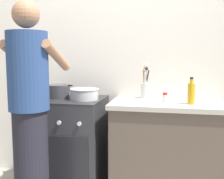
{
  "coord_description": "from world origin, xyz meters",
  "views": [
    {
      "loc": [
        0.55,
        -2.3,
        1.3
      ],
      "look_at": [
        0.05,
        0.12,
        1.0
      ],
      "focal_mm": 44.19,
      "sensor_mm": 36.0,
      "label": 1
    }
  ],
  "objects_px": {
    "spice_bottle": "(165,98)",
    "person": "(30,115)",
    "stove_range": "(72,145)",
    "oil_bottle": "(191,93)",
    "mixing_bowl": "(84,94)",
    "utensil_crock": "(146,88)",
    "pot": "(58,91)"
  },
  "relations": [
    {
      "from": "stove_range",
      "to": "mixing_bowl",
      "type": "relative_size",
      "value": 3.33
    },
    {
      "from": "utensil_crock",
      "to": "stove_range",
      "type": "bearing_deg",
      "value": -165.56
    },
    {
      "from": "spice_bottle",
      "to": "person",
      "type": "bearing_deg",
      "value": -150.73
    },
    {
      "from": "oil_bottle",
      "to": "person",
      "type": "bearing_deg",
      "value": -157.66
    },
    {
      "from": "utensil_crock",
      "to": "person",
      "type": "relative_size",
      "value": 0.19
    },
    {
      "from": "oil_bottle",
      "to": "person",
      "type": "distance_m",
      "value": 1.31
    },
    {
      "from": "stove_range",
      "to": "mixing_bowl",
      "type": "bearing_deg",
      "value": -12.23
    },
    {
      "from": "stove_range",
      "to": "spice_bottle",
      "type": "distance_m",
      "value": 1.0
    },
    {
      "from": "stove_range",
      "to": "person",
      "type": "height_order",
      "value": "person"
    },
    {
      "from": "mixing_bowl",
      "to": "person",
      "type": "xyz_separation_m",
      "value": [
        -0.26,
        -0.55,
        -0.1
      ]
    },
    {
      "from": "stove_range",
      "to": "oil_bottle",
      "type": "bearing_deg",
      "value": -4.49
    },
    {
      "from": "pot",
      "to": "spice_bottle",
      "type": "relative_size",
      "value": 3.4
    },
    {
      "from": "utensil_crock",
      "to": "person",
      "type": "xyz_separation_m",
      "value": [
        -0.81,
        -0.76,
        -0.13
      ]
    },
    {
      "from": "stove_range",
      "to": "spice_bottle",
      "type": "height_order",
      "value": "spice_bottle"
    },
    {
      "from": "utensil_crock",
      "to": "spice_bottle",
      "type": "relative_size",
      "value": 3.97
    },
    {
      "from": "mixing_bowl",
      "to": "oil_bottle",
      "type": "distance_m",
      "value": 0.95
    },
    {
      "from": "mixing_bowl",
      "to": "utensil_crock",
      "type": "bearing_deg",
      "value": 20.72
    },
    {
      "from": "utensil_crock",
      "to": "oil_bottle",
      "type": "xyz_separation_m",
      "value": [
        0.4,
        -0.26,
        0.0
      ]
    },
    {
      "from": "pot",
      "to": "utensil_crock",
      "type": "relative_size",
      "value": 0.86
    },
    {
      "from": "pot",
      "to": "spice_bottle",
      "type": "height_order",
      "value": "pot"
    },
    {
      "from": "mixing_bowl",
      "to": "oil_bottle",
      "type": "xyz_separation_m",
      "value": [
        0.95,
        -0.05,
        0.04
      ]
    },
    {
      "from": "pot",
      "to": "oil_bottle",
      "type": "xyz_separation_m",
      "value": [
        1.23,
        -0.11,
        0.03
      ]
    },
    {
      "from": "mixing_bowl",
      "to": "oil_bottle",
      "type": "relative_size",
      "value": 1.19
    },
    {
      "from": "pot",
      "to": "person",
      "type": "bearing_deg",
      "value": -87.87
    },
    {
      "from": "stove_range",
      "to": "pot",
      "type": "xyz_separation_m",
      "value": [
        -0.14,
        0.03,
        0.51
      ]
    },
    {
      "from": "spice_bottle",
      "to": "mixing_bowl",
      "type": "bearing_deg",
      "value": -179.6
    },
    {
      "from": "pot",
      "to": "person",
      "type": "relative_size",
      "value": 0.17
    },
    {
      "from": "spice_bottle",
      "to": "pot",
      "type": "bearing_deg",
      "value": 176.95
    },
    {
      "from": "oil_bottle",
      "to": "person",
      "type": "xyz_separation_m",
      "value": [
        -1.2,
        -0.49,
        -0.13
      ]
    },
    {
      "from": "mixing_bowl",
      "to": "utensil_crock",
      "type": "height_order",
      "value": "utensil_crock"
    },
    {
      "from": "oil_bottle",
      "to": "pot",
      "type": "bearing_deg",
      "value": 174.69
    },
    {
      "from": "utensil_crock",
      "to": "person",
      "type": "height_order",
      "value": "person"
    }
  ]
}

